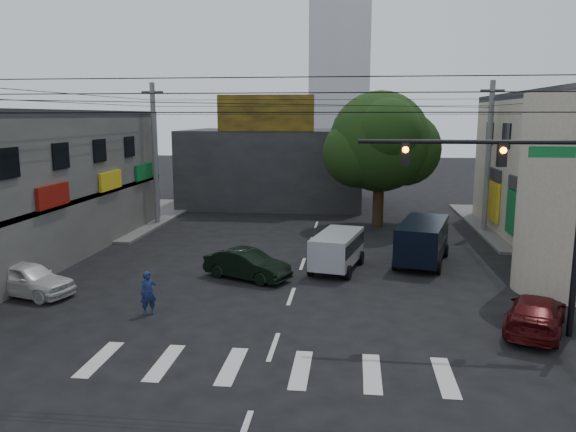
% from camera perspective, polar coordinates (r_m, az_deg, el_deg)
% --- Properties ---
extents(ground, '(160.00, 160.00, 0.00)m').
position_cam_1_polar(ground, '(20.75, -0.29, -9.90)').
color(ground, black).
rests_on(ground, ground).
extents(sidewalk_far_left, '(16.00, 16.00, 0.15)m').
position_cam_1_polar(sidewalk_far_left, '(43.12, -21.62, 0.04)').
color(sidewalk_far_left, '#514F4C').
rests_on(sidewalk_far_left, ground).
extents(corner_column, '(4.00, 4.00, 8.00)m').
position_cam_1_polar(corner_column, '(25.08, 26.76, 1.93)').
color(corner_column, gray).
rests_on(corner_column, ground).
extents(building_far, '(14.00, 10.00, 6.00)m').
position_cam_1_polar(building_far, '(45.98, -1.32, 5.02)').
color(building_far, '#232326').
rests_on(building_far, ground).
extents(billboard, '(7.00, 0.30, 2.60)m').
position_cam_1_polar(billboard, '(40.95, -2.31, 10.41)').
color(billboard, olive).
rests_on(billboard, building_far).
extents(tower_distant, '(9.00, 9.00, 44.00)m').
position_cam_1_polar(tower_distant, '(90.61, 5.40, 19.56)').
color(tower_distant, silver).
rests_on(tower_distant, ground).
extents(street_tree, '(6.40, 6.40, 8.70)m').
position_cam_1_polar(street_tree, '(36.42, 9.31, 7.44)').
color(street_tree, black).
rests_on(street_tree, ground).
extents(traffic_gantry, '(7.10, 0.35, 7.20)m').
position_cam_1_polar(traffic_gantry, '(19.27, 23.09, 2.54)').
color(traffic_gantry, black).
rests_on(traffic_gantry, ground).
extents(utility_pole_far_left, '(0.32, 0.32, 9.20)m').
position_cam_1_polar(utility_pole_far_left, '(37.70, -13.38, 6.06)').
color(utility_pole_far_left, '#59595B').
rests_on(utility_pole_far_left, ground).
extents(utility_pole_far_right, '(0.32, 0.32, 9.20)m').
position_cam_1_polar(utility_pole_far_right, '(36.36, 19.68, 5.60)').
color(utility_pole_far_right, '#59595B').
rests_on(utility_pole_far_right, ground).
extents(dark_sedan, '(4.36, 4.98, 1.30)m').
position_cam_1_polar(dark_sedan, '(24.86, -4.17, -4.95)').
color(dark_sedan, black).
rests_on(dark_sedan, ground).
extents(white_compact, '(3.65, 4.81, 1.36)m').
position_cam_1_polar(white_compact, '(24.85, -24.95, -5.82)').
color(white_compact, silver).
rests_on(white_compact, ground).
extents(maroon_sedan, '(4.65, 5.41, 1.22)m').
position_cam_1_polar(maroon_sedan, '(20.71, 23.88, -9.04)').
color(maroon_sedan, '#3E080A').
rests_on(maroon_sedan, ground).
extents(silver_minivan, '(4.75, 3.38, 1.74)m').
position_cam_1_polar(silver_minivan, '(26.27, 5.02, -3.63)').
color(silver_minivan, '#B0B3B9').
rests_on(silver_minivan, ground).
extents(navy_van, '(6.07, 4.38, 2.06)m').
position_cam_1_polar(navy_van, '(28.11, 13.49, -2.63)').
color(navy_van, black).
rests_on(navy_van, ground).
extents(traffic_officer, '(0.93, 0.91, 1.60)m').
position_cam_1_polar(traffic_officer, '(21.03, -14.00, -7.62)').
color(traffic_officer, '#162150').
rests_on(traffic_officer, ground).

